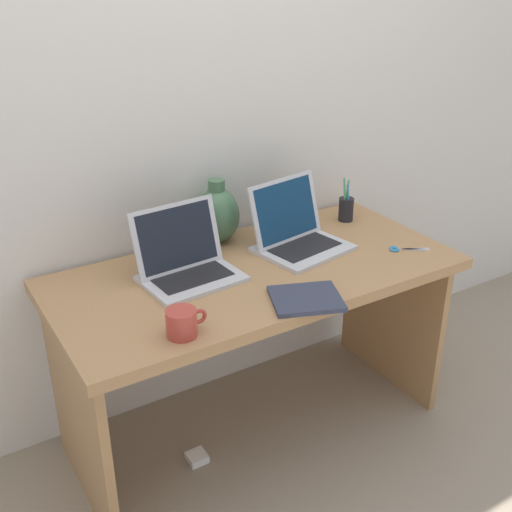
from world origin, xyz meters
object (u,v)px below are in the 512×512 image
coffee_mug (182,323)px  laptop_right (295,231)px  notebook_stack (306,299)px  pen_cup (346,208)px  power_brick (197,457)px  scissors (402,249)px  laptop_left (185,259)px  green_vase (217,214)px

coffee_mug → laptop_right: bearing=28.1°
notebook_stack → pen_cup: 0.70m
laptop_right → power_brick: (-0.50, -0.12, -0.75)m
scissors → laptop_left: bearing=163.5°
laptop_left → pen_cup: (0.78, 0.11, -0.01)m
laptop_right → coffee_mug: laptop_right is taller
laptop_right → notebook_stack: bearing=-119.7°
green_vase → scissors: size_ratio=1.80×
pen_cup → power_brick: size_ratio=2.59×
laptop_right → coffee_mug: bearing=-151.9°
pen_cup → scissors: pen_cup is taller
coffee_mug → power_brick: size_ratio=1.80×
laptop_left → power_brick: size_ratio=4.77×
pen_cup → power_brick: 1.13m
green_vase → coffee_mug: (-0.40, -0.53, -0.07)m
notebook_stack → pen_cup: bearing=41.1°
pen_cup → power_brick: pen_cup is taller
laptop_left → scissors: bearing=-16.5°
power_brick → laptop_right: bearing=13.9°
laptop_right → notebook_stack: laptop_right is taller
pen_cup → power_brick: (-0.83, -0.23, -0.74)m
green_vase → scissors: bearing=-38.2°
green_vase → notebook_stack: bearing=-88.1°
pen_cup → green_vase: bearing=170.6°
coffee_mug → scissors: size_ratio=0.92×
green_vase → coffee_mug: bearing=-127.2°
coffee_mug → scissors: (0.94, 0.10, -0.04)m
coffee_mug → pen_cup: pen_cup is taller
laptop_left → green_vase: bearing=40.4°
laptop_left → scissors: 0.81m
scissors → coffee_mug: bearing=-174.0°
scissors → power_brick: 1.08m
notebook_stack → scissors: 0.54m
laptop_left → notebook_stack: laptop_left is taller
laptop_left → green_vase: (0.23, 0.20, 0.05)m
laptop_left → scissors: size_ratio=2.45×
green_vase → notebook_stack: size_ratio=1.13×
notebook_stack → coffee_mug: coffee_mug is taller
pen_cup → coffee_mug: bearing=-155.3°
laptop_right → green_vase: laptop_right is taller
laptop_right → pen_cup: laptop_right is taller
laptop_left → green_vase: 0.31m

